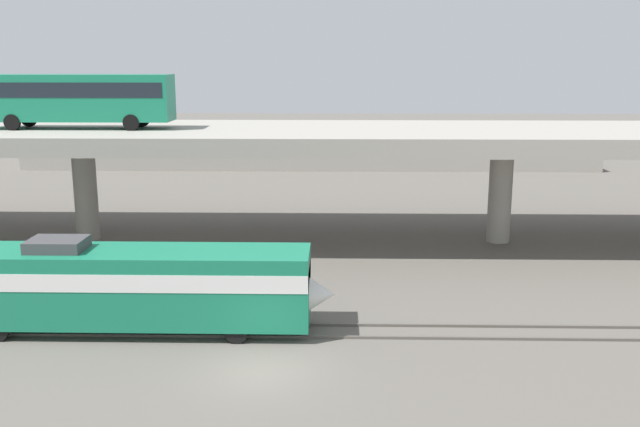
{
  "coord_description": "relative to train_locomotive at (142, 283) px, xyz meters",
  "views": [
    {
      "loc": [
        2.88,
        -25.11,
        11.8
      ],
      "look_at": [
        1.99,
        14.61,
        3.01
      ],
      "focal_mm": 39.44,
      "sensor_mm": 36.0,
      "label": 1
    }
  ],
  "objects": [
    {
      "name": "ground_plane",
      "position": [
        5.57,
        -4.0,
        -2.19
      ],
      "size": [
        260.0,
        260.0,
        0.0
      ],
      "primitive_type": "plane",
      "color": "#605B54"
    },
    {
      "name": "rail_strip_near",
      "position": [
        5.57,
        -0.72,
        -2.13
      ],
      "size": [
        110.0,
        0.12,
        0.12
      ],
      "primitive_type": "cube",
      "color": "#59544C",
      "rests_on": "ground_plane"
    },
    {
      "name": "rail_strip_far",
      "position": [
        5.57,
        0.72,
        -2.13
      ],
      "size": [
        110.0,
        0.12,
        0.12
      ],
      "primitive_type": "cube",
      "color": "#59544C",
      "rests_on": "ground_plane"
    },
    {
      "name": "train_locomotive",
      "position": [
        0.0,
        0.0,
        0.0
      ],
      "size": [
        17.42,
        3.04,
        4.18
      ],
      "color": "#197A56",
      "rests_on": "ground_plane"
    },
    {
      "name": "highway_overpass",
      "position": [
        5.57,
        16.0,
        4.51
      ],
      "size": [
        96.0,
        12.34,
        7.42
      ],
      "color": "#9E998E",
      "rests_on": "ground_plane"
    },
    {
      "name": "transit_bus_on_overpass",
      "position": [
        -7.97,
        15.46,
        7.29
      ],
      "size": [
        12.0,
        2.68,
        3.4
      ],
      "rotation": [
        0.0,
        0.0,
        3.14
      ],
      "color": "#197A56",
      "rests_on": "highway_overpass"
    },
    {
      "name": "pier_parking_lot",
      "position": [
        5.57,
        51.0,
        -1.3
      ],
      "size": [
        62.2,
        12.19,
        1.79
      ],
      "primitive_type": "cube",
      "color": "#9E998E",
      "rests_on": "ground_plane"
    },
    {
      "name": "parked_car_0",
      "position": [
        -6.24,
        53.46,
        0.37
      ],
      "size": [
        4.03,
        1.82,
        1.5
      ],
      "color": "navy",
      "rests_on": "pier_parking_lot"
    },
    {
      "name": "parked_car_1",
      "position": [
        -12.92,
        51.34,
        0.37
      ],
      "size": [
        4.02,
        1.87,
        1.5
      ],
      "color": "maroon",
      "rests_on": "pier_parking_lot"
    },
    {
      "name": "parked_car_2",
      "position": [
        28.34,
        48.9,
        0.37
      ],
      "size": [
        4.42,
        1.82,
        1.5
      ],
      "rotation": [
        0.0,
        0.0,
        3.14
      ],
      "color": "#0C4C26",
      "rests_on": "pier_parking_lot"
    },
    {
      "name": "parked_car_3",
      "position": [
        -8.34,
        48.65,
        0.37
      ],
      "size": [
        4.11,
        1.97,
        1.5
      ],
      "rotation": [
        0.0,
        0.0,
        3.14
      ],
      "color": "#515459",
      "rests_on": "pier_parking_lot"
    },
    {
      "name": "parked_car_4",
      "position": [
        7.64,
        52.6,
        0.37
      ],
      "size": [
        4.66,
        1.95,
        1.5
      ],
      "color": "#515459",
      "rests_on": "pier_parking_lot"
    },
    {
      "name": "harbor_water",
      "position": [
        5.57,
        74.0,
        -2.19
      ],
      "size": [
        140.0,
        36.0,
        0.01
      ],
      "primitive_type": "cube",
      "color": "#2D5170",
      "rests_on": "ground_plane"
    }
  ]
}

